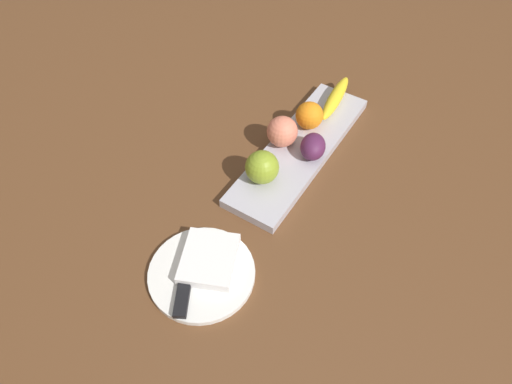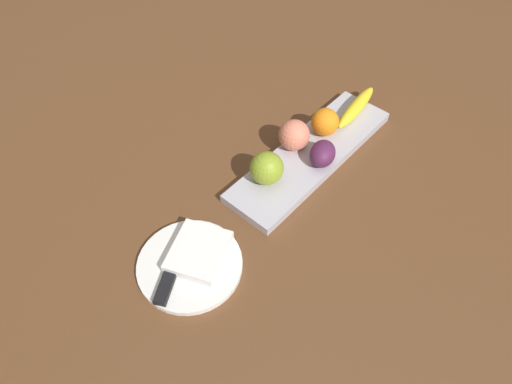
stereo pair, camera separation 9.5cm
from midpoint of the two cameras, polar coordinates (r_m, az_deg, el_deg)
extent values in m
plane|color=brown|center=(1.09, 6.71, 3.97)|extent=(2.40, 2.40, 0.00)
cube|color=#B6B3BE|center=(1.09, 9.35, 4.43)|extent=(0.47, 0.13, 0.02)
sphere|color=olive|center=(0.98, 4.10, 2.81)|extent=(0.07, 0.07, 0.07)
ellipsoid|color=yellow|center=(1.19, 14.62, 10.07)|extent=(0.18, 0.05, 0.03)
sphere|color=orange|center=(1.11, 11.04, 8.41)|extent=(0.07, 0.07, 0.07)
sphere|color=#E57B5E|center=(1.06, 7.34, 6.89)|extent=(0.07, 0.07, 0.07)
ellipsoid|color=#4F1F44|center=(1.04, 10.87, 4.55)|extent=(0.09, 0.08, 0.05)
cylinder|color=white|center=(0.90, -5.25, -9.22)|extent=(0.21, 0.21, 0.01)
cube|color=white|center=(0.90, -4.16, -7.63)|extent=(0.15, 0.14, 0.02)
cube|color=silver|center=(0.91, -6.79, -8.19)|extent=(0.14, 0.09, 0.00)
cube|color=black|center=(0.88, -7.94, -11.31)|extent=(0.09, 0.07, 0.01)
camera|label=1|loc=(0.05, -87.13, 3.52)|focal=32.16mm
camera|label=2|loc=(0.05, 92.87, -3.52)|focal=32.16mm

